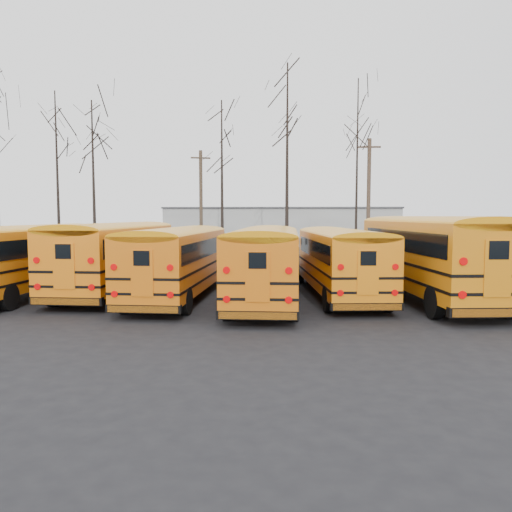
# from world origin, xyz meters

# --- Properties ---
(ground) EXTENTS (120.00, 120.00, 0.00)m
(ground) POSITION_xyz_m (0.00, 0.00, 0.00)
(ground) COLOR black
(ground) RESTS_ON ground
(fence) EXTENTS (40.00, 0.04, 2.00)m
(fence) POSITION_xyz_m (0.00, 12.00, 1.00)
(fence) COLOR gray
(fence) RESTS_ON ground
(distant_building) EXTENTS (22.00, 8.00, 4.00)m
(distant_building) POSITION_xyz_m (2.00, 32.00, 2.00)
(distant_building) COLOR #BBBBB6
(distant_building) RESTS_ON ground
(bus_a) EXTENTS (2.85, 10.75, 2.98)m
(bus_a) POSITION_xyz_m (-8.11, 2.23, 1.75)
(bus_a) COLOR black
(bus_a) RESTS_ON ground
(bus_b) EXTENTS (2.82, 11.05, 3.07)m
(bus_b) POSITION_xyz_m (-4.73, 3.11, 1.80)
(bus_b) COLOR black
(bus_b) RESTS_ON ground
(bus_c) EXTENTS (2.74, 10.45, 2.90)m
(bus_c) POSITION_xyz_m (-1.74, 1.77, 1.70)
(bus_c) COLOR black
(bus_c) RESTS_ON ground
(bus_d) EXTENTS (2.51, 10.51, 2.93)m
(bus_d) POSITION_xyz_m (1.76, 1.04, 1.72)
(bus_d) COLOR black
(bus_d) RESTS_ON ground
(bus_e) EXTENTS (3.28, 10.34, 2.85)m
(bus_e) POSITION_xyz_m (4.70, 2.53, 1.67)
(bus_e) COLOR black
(bus_e) RESTS_ON ground
(bus_f) EXTENTS (3.93, 12.19, 3.36)m
(bus_f) POSITION_xyz_m (8.14, 2.22, 1.97)
(bus_f) COLOR black
(bus_f) RESTS_ON ground
(utility_pole_left) EXTENTS (1.39, 0.54, 8.02)m
(utility_pole_left) POSITION_xyz_m (-3.71, 18.37, 4.12)
(utility_pole_left) COLOR #483829
(utility_pole_left) RESTS_ON ground
(utility_pole_right) EXTENTS (1.50, 0.26, 8.45)m
(utility_pole_right) POSITION_xyz_m (8.03, 16.30, 4.34)
(utility_pole_right) COLOR #4C392B
(utility_pole_right) RESTS_ON ground
(tree_1) EXTENTS (0.26, 0.26, 12.18)m
(tree_1) POSITION_xyz_m (-13.95, 17.38, 6.09)
(tree_1) COLOR black
(tree_1) RESTS_ON ground
(tree_2) EXTENTS (0.26, 0.26, 11.15)m
(tree_2) POSITION_xyz_m (-10.74, 15.95, 5.57)
(tree_2) COLOR black
(tree_2) RESTS_ON ground
(tree_3) EXTENTS (0.26, 0.26, 11.31)m
(tree_3) POSITION_xyz_m (-2.01, 17.18, 5.65)
(tree_3) COLOR black
(tree_3) RESTS_ON ground
(tree_4) EXTENTS (0.26, 0.26, 12.75)m
(tree_4) POSITION_xyz_m (2.55, 13.83, 6.38)
(tree_4) COLOR black
(tree_4) RESTS_ON ground
(tree_5) EXTENTS (0.26, 0.26, 11.79)m
(tree_5) POSITION_xyz_m (6.91, 13.98, 5.89)
(tree_5) COLOR black
(tree_5) RESTS_ON ground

